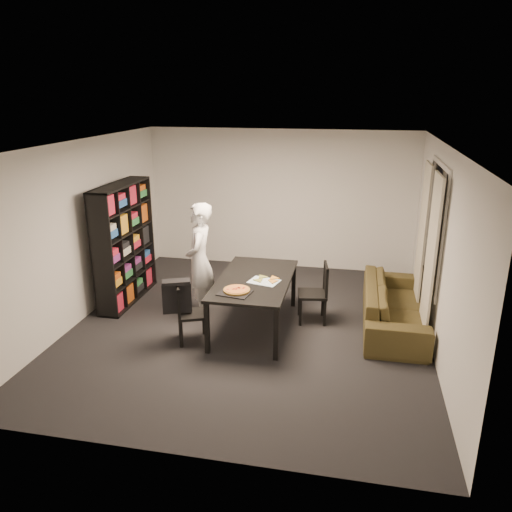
% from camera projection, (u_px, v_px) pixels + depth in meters
% --- Properties ---
extents(room, '(5.01, 5.51, 2.61)m').
position_uv_depth(room, '(249.00, 241.00, 6.82)').
color(room, black).
rests_on(room, ground).
extents(window_pane, '(0.02, 1.40, 1.60)m').
position_uv_depth(window_pane, '(435.00, 225.00, 6.84)').
color(window_pane, black).
rests_on(window_pane, room).
extents(window_frame, '(0.03, 1.52, 1.72)m').
position_uv_depth(window_frame, '(434.00, 225.00, 6.84)').
color(window_frame, white).
rests_on(window_frame, room).
extents(curtain_left, '(0.03, 0.70, 2.25)m').
position_uv_depth(curtain_left, '(430.00, 261.00, 6.48)').
color(curtain_left, beige).
rests_on(curtain_left, room).
extents(curtain_right, '(0.03, 0.70, 2.25)m').
position_uv_depth(curtain_right, '(422.00, 239.00, 7.45)').
color(curtain_right, beige).
rests_on(curtain_right, room).
extents(bookshelf, '(0.35, 1.50, 1.90)m').
position_uv_depth(bookshelf, '(124.00, 244.00, 7.89)').
color(bookshelf, black).
rests_on(bookshelf, room).
extents(dining_table, '(1.00, 1.80, 0.75)m').
position_uv_depth(dining_table, '(255.00, 283.00, 7.01)').
color(dining_table, black).
rests_on(dining_table, room).
extents(chair_left, '(0.50, 0.50, 0.83)m').
position_uv_depth(chair_left, '(186.00, 309.00, 6.67)').
color(chair_left, black).
rests_on(chair_left, room).
extents(chair_right, '(0.47, 0.47, 0.88)m').
position_uv_depth(chair_right, '(318.00, 289.00, 7.27)').
color(chair_right, black).
rests_on(chair_right, room).
extents(draped_jacket, '(0.40, 0.29, 0.46)m').
position_uv_depth(draped_jacket, '(177.00, 295.00, 6.59)').
color(draped_jacket, black).
rests_on(draped_jacket, chair_left).
extents(person, '(0.51, 0.69, 1.73)m').
position_uv_depth(person, '(199.00, 261.00, 7.35)').
color(person, white).
rests_on(person, room).
extents(baking_tray, '(0.45, 0.39, 0.01)m').
position_uv_depth(baking_tray, '(235.00, 293.00, 6.48)').
color(baking_tray, black).
rests_on(baking_tray, dining_table).
extents(pepperoni_pizza, '(0.35, 0.35, 0.03)m').
position_uv_depth(pepperoni_pizza, '(237.00, 290.00, 6.52)').
color(pepperoni_pizza, olive).
rests_on(pepperoni_pizza, dining_table).
extents(kitchen_towel, '(0.46, 0.39, 0.01)m').
position_uv_depth(kitchen_towel, '(264.00, 281.00, 6.87)').
color(kitchen_towel, white).
rests_on(kitchen_towel, dining_table).
extents(pizza_slices, '(0.45, 0.42, 0.01)m').
position_uv_depth(pizza_slices, '(267.00, 279.00, 6.93)').
color(pizza_slices, '#BB7F3A').
rests_on(pizza_slices, dining_table).
extents(sofa, '(0.84, 2.15, 0.63)m').
position_uv_depth(sofa, '(394.00, 305.00, 7.17)').
color(sofa, '#3C3018').
rests_on(sofa, room).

